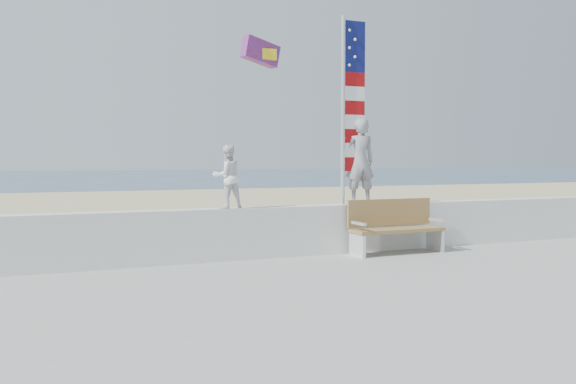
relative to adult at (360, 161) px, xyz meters
name	(u,v)px	position (x,y,z in m)	size (l,w,h in m)	color
ground	(323,288)	(-1.76, -2.00, -1.89)	(220.00, 220.00, 0.00)	#2F475E
sand	(182,226)	(-1.76, 7.00, -1.85)	(90.00, 40.00, 0.08)	tan
boardwalk	(524,361)	(-1.76, -6.00, -1.76)	(50.00, 12.40, 0.10)	#A0A09B
seawall	(273,232)	(-1.76, 0.00, -1.26)	(30.00, 0.35, 0.90)	silver
adult	(360,161)	(0.00, 0.00, 0.00)	(0.59, 0.39, 1.62)	gray
child	(227,177)	(-2.62, 0.00, -0.26)	(0.53, 0.41, 1.10)	white
bench	(395,226)	(0.50, -0.45, -1.20)	(1.80, 0.57, 1.00)	olive
flag	(349,102)	(-0.24, 0.00, 1.10)	(0.50, 0.08, 3.50)	silver
parafoil_kite	(262,52)	(-1.52, 1.23, 2.14)	(0.87, 0.42, 0.58)	red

